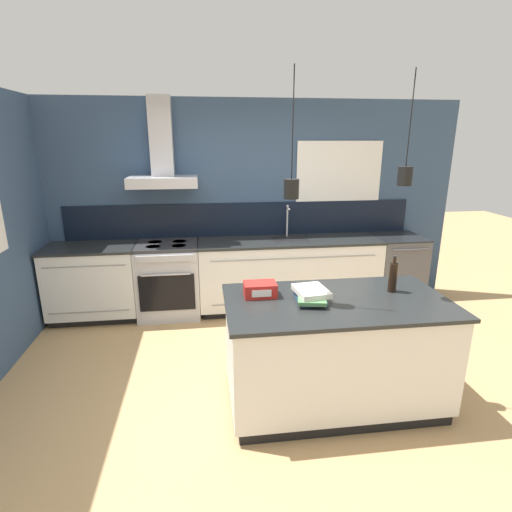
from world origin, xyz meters
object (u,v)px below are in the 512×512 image
object	(u,v)px
bottle_on_island	(393,277)
book_stack	(311,295)
oven_range	(169,279)
red_supply_box	(260,289)
dishwasher	(395,269)

from	to	relation	value
bottle_on_island	book_stack	world-z (taller)	bottle_on_island
oven_range	red_supply_box	bearing A→B (deg)	-63.66
oven_range	bottle_on_island	world-z (taller)	bottle_on_island
oven_range	dishwasher	distance (m)	2.96
book_stack	bottle_on_island	bearing A→B (deg)	8.38
dishwasher	book_stack	xyz separation A→B (m)	(-1.69, -1.94, 0.51)
book_stack	red_supply_box	bearing A→B (deg)	158.15
oven_range	book_stack	xyz separation A→B (m)	(1.26, -1.94, 0.51)
dishwasher	book_stack	bearing A→B (deg)	-131.12
bottle_on_island	red_supply_box	distance (m)	1.10
bottle_on_island	red_supply_box	size ratio (longest dim) A/B	1.20
dishwasher	bottle_on_island	size ratio (longest dim) A/B	2.95
book_stack	red_supply_box	world-z (taller)	red_supply_box
dishwasher	bottle_on_island	world-z (taller)	bottle_on_island
dishwasher	red_supply_box	world-z (taller)	red_supply_box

